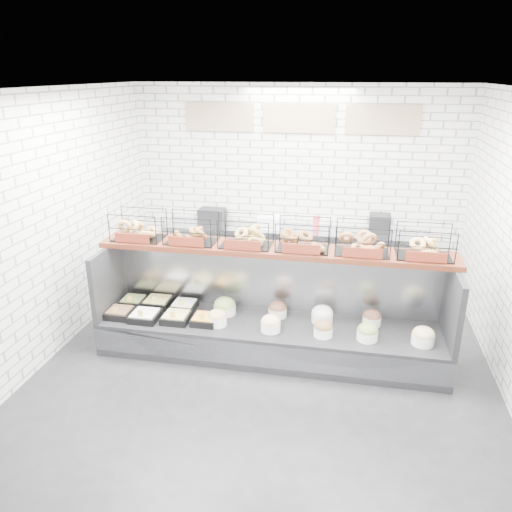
# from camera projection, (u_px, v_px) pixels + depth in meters

# --- Properties ---
(ground) EXTENTS (5.50, 5.50, 0.00)m
(ground) POSITION_uv_depth(u_px,v_px,m) (266.00, 366.00, 5.67)
(ground) COLOR black
(ground) RESTS_ON ground
(room_shell) EXTENTS (5.02, 5.51, 3.01)m
(room_shell) POSITION_uv_depth(u_px,v_px,m) (276.00, 177.00, 5.51)
(room_shell) COLOR white
(room_shell) RESTS_ON ground
(display_case) EXTENTS (4.00, 0.90, 1.20)m
(display_case) POSITION_uv_depth(u_px,v_px,m) (269.00, 326.00, 5.88)
(display_case) COLOR black
(display_case) RESTS_ON ground
(bagel_shelf) EXTENTS (4.10, 0.50, 0.40)m
(bagel_shelf) POSITION_uv_depth(u_px,v_px,m) (274.00, 237.00, 5.67)
(bagel_shelf) COLOR #3B160C
(bagel_shelf) RESTS_ON display_case
(prep_counter) EXTENTS (4.00, 0.60, 1.20)m
(prep_counter) POSITION_uv_depth(u_px,v_px,m) (292.00, 255.00, 7.75)
(prep_counter) COLOR #93969B
(prep_counter) RESTS_ON ground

